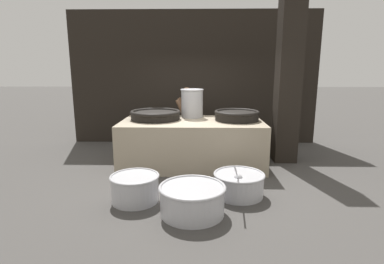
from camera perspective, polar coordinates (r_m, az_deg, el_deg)
The scene contains 11 objects.
ground_plane at distance 6.61m, azimuth -0.00°, elevation -6.25°, with size 60.00×60.00×0.00m, color #474442.
back_wall at distance 8.48m, azimuth 0.34°, elevation 10.18°, with size 6.81×0.24×3.61m, color black.
support_pillar at distance 6.95m, azimuth 17.83°, elevation 9.26°, with size 0.49×0.49×3.61m, color black.
hearth_platform at distance 6.47m, azimuth -0.00°, elevation -2.12°, with size 3.00×1.54×0.98m.
giant_wok_near at distance 6.58m, azimuth -6.97°, elevation 3.31°, with size 1.10×1.10×0.20m.
giant_wok_far at distance 6.49m, azimuth 8.52°, elevation 3.22°, with size 0.96×0.96×0.21m.
stock_pot at distance 6.82m, azimuth 0.01°, elevation 5.59°, with size 0.52×0.52×0.64m.
cook at distance 7.43m, azimuth -1.04°, elevation 2.76°, with size 0.38×0.59×1.63m.
prep_bowl_vegetables at distance 5.07m, azimuth 8.91°, elevation -9.60°, with size 0.84×1.08×0.72m.
prep_bowl_meat at distance 4.88m, azimuth -10.80°, elevation -10.23°, with size 0.78×0.78×0.43m.
prep_bowl_extra at distance 4.41m, azimuth 0.05°, elevation -12.52°, with size 0.97×0.97×0.43m.
Camera 1 is at (0.14, -6.28, 2.05)m, focal length 28.00 mm.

